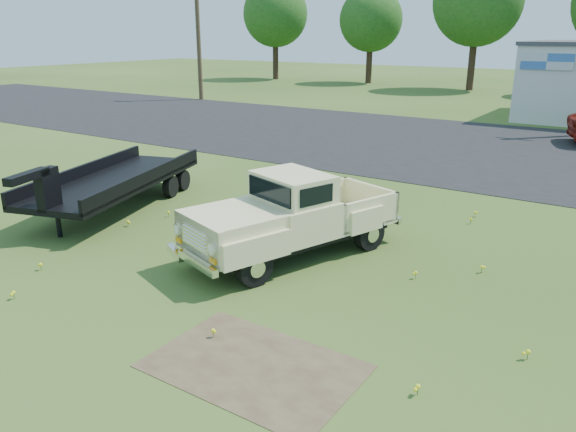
# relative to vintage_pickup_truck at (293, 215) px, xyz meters

# --- Properties ---
(ground) EXTENTS (140.00, 140.00, 0.00)m
(ground) POSITION_rel_vintage_pickup_truck_xyz_m (0.38, -0.91, -0.91)
(ground) COLOR #2E4817
(ground) RESTS_ON ground
(asphalt_lot) EXTENTS (90.00, 14.00, 0.02)m
(asphalt_lot) POSITION_rel_vintage_pickup_truck_xyz_m (0.38, 14.09, -0.91)
(asphalt_lot) COLOR black
(asphalt_lot) RESTS_ON ground
(dirt_patch_a) EXTENTS (3.00, 2.00, 0.01)m
(dirt_patch_a) POSITION_rel_vintage_pickup_truck_xyz_m (1.88, -3.91, -0.91)
(dirt_patch_a) COLOR #4A3727
(dirt_patch_a) RESTS_ON ground
(dirt_patch_b) EXTENTS (2.20, 1.60, 0.01)m
(dirt_patch_b) POSITION_rel_vintage_pickup_truck_xyz_m (-1.62, 2.59, -0.91)
(dirt_patch_b) COLOR #4A3727
(dirt_patch_b) RESTS_ON ground
(utility_pole_west) EXTENTS (1.60, 0.30, 9.00)m
(utility_pole_west) POSITION_rel_vintage_pickup_truck_xyz_m (-21.62, 21.09, 3.69)
(utility_pole_west) COLOR #422D1F
(utility_pole_west) RESTS_ON ground
(treeline_a) EXTENTS (6.40, 6.40, 9.52)m
(treeline_a) POSITION_rel_vintage_pickup_truck_xyz_m (-27.62, 39.09, 5.39)
(treeline_a) COLOR #342117
(treeline_a) RESTS_ON ground
(treeline_b) EXTENTS (5.76, 5.76, 8.57)m
(treeline_b) POSITION_rel_vintage_pickup_truck_xyz_m (-17.62, 40.09, 4.75)
(treeline_b) COLOR #342117
(treeline_b) RESTS_ON ground
(treeline_c) EXTENTS (7.04, 7.04, 10.47)m
(treeline_c) POSITION_rel_vintage_pickup_truck_xyz_m (-7.62, 38.59, 6.02)
(treeline_c) COLOR #342117
(treeline_c) RESTS_ON ground
(vintage_pickup_truck) EXTENTS (3.49, 5.39, 1.83)m
(vintage_pickup_truck) POSITION_rel_vintage_pickup_truck_xyz_m (0.00, 0.00, 0.00)
(vintage_pickup_truck) COLOR beige
(vintage_pickup_truck) RESTS_ON ground
(flatbed_trailer) EXTENTS (3.97, 6.79, 1.76)m
(flatbed_trailer) POSITION_rel_vintage_pickup_truck_xyz_m (-5.93, 0.22, -0.03)
(flatbed_trailer) COLOR black
(flatbed_trailer) RESTS_ON ground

